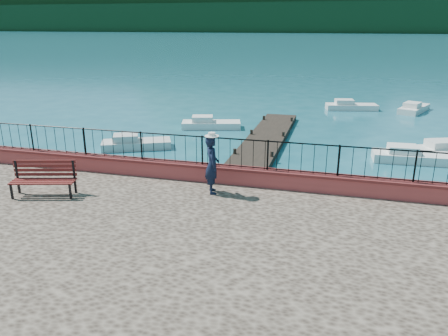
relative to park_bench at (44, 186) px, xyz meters
The scene contains 14 objects.
ground 7.07m from the park_bench, ahead, with size 2000.00×2000.00×0.00m, color #19596B.
parapet 7.27m from the park_bench, 20.51° to the left, with size 28.00×0.46×0.58m, color #AB3F3D.
railing 7.31m from the park_bench, 20.51° to the left, with size 27.00×0.05×0.95m, color black.
dock 11.95m from the park_bench, 66.08° to the left, with size 2.00×16.00×0.30m, color #2D231C.
far_forest 299.02m from the park_bench, 88.69° to the left, with size 900.00×60.00×18.00m, color black.
foothills 359.50m from the park_bench, 88.91° to the left, with size 900.00×120.00×44.00m, color black.
park_bench is the anchor object (origin of this frame).
person 5.22m from the park_bench, 17.89° to the left, with size 0.66×0.44×1.82m, color black.
hat 5.42m from the park_bench, 17.89° to the left, with size 0.44×0.44×0.12m, color white.
boat_0 9.64m from the park_bench, 99.22° to the left, with size 3.54×1.30×0.80m, color silver.
boat_1 16.29m from the park_bench, 41.19° to the left, with size 3.77×1.30×0.80m, color white.
boat_3 14.95m from the park_bench, 86.38° to the left, with size 3.62×1.30×0.80m, color silver.
boat_4 25.33m from the park_bench, 67.99° to the left, with size 3.76×1.30×0.80m, color silver.
boat_5 27.62m from the park_bench, 59.64° to the left, with size 3.65×1.30×0.80m, color silver.
Camera 1 is at (1.79, -9.57, 6.31)m, focal length 35.00 mm.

